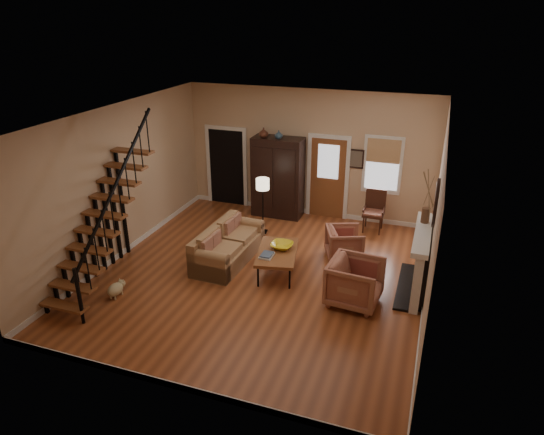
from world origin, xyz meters
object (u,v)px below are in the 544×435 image
(sofa, at_px, (228,245))
(side_chair, at_px, (374,212))
(armchair_right, at_px, (344,243))
(armoire, at_px, (278,177))
(armchair_left, at_px, (355,282))
(floor_lamp, at_px, (263,206))
(coffee_table, at_px, (277,262))

(sofa, distance_m, side_chair, 3.77)
(armchair_right, bearing_deg, armoire, 28.63)
(sofa, bearing_deg, armchair_right, 24.75)
(armchair_left, bearing_deg, side_chair, 7.74)
(armchair_left, relative_size, floor_lamp, 0.69)
(coffee_table, bearing_deg, armchair_right, 44.01)
(armchair_right, bearing_deg, sofa, 91.10)
(armchair_left, distance_m, side_chair, 3.34)
(armoire, distance_m, floor_lamp, 1.22)
(sofa, height_order, side_chair, side_chair)
(coffee_table, xyz_separation_m, side_chair, (1.56, 2.76, 0.25))
(armoire, distance_m, armchair_left, 4.49)
(armchair_right, height_order, floor_lamp, floor_lamp)
(side_chair, bearing_deg, coffee_table, -119.50)
(armoire, bearing_deg, armchair_left, -52.57)
(coffee_table, height_order, side_chair, side_chair)
(floor_lamp, relative_size, side_chair, 1.36)
(sofa, height_order, armchair_right, sofa)
(armoire, height_order, side_chair, armoire)
(armchair_right, bearing_deg, coffee_table, 112.79)
(armchair_right, distance_m, side_chair, 1.68)
(armoire, distance_m, coffee_table, 3.22)
(coffee_table, relative_size, armchair_right, 1.73)
(side_chair, bearing_deg, sofa, -136.60)
(sofa, xyz_separation_m, armchair_right, (2.35, 0.97, -0.02))
(coffee_table, height_order, armchair_left, armchair_left)
(floor_lamp, bearing_deg, armoire, 90.62)
(armoire, xyz_separation_m, armchair_left, (2.70, -3.53, -0.61))
(sofa, relative_size, side_chair, 1.98)
(coffee_table, xyz_separation_m, floor_lamp, (-0.98, 1.79, 0.44))
(sofa, height_order, floor_lamp, floor_lamp)
(coffee_table, distance_m, armchair_right, 1.64)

